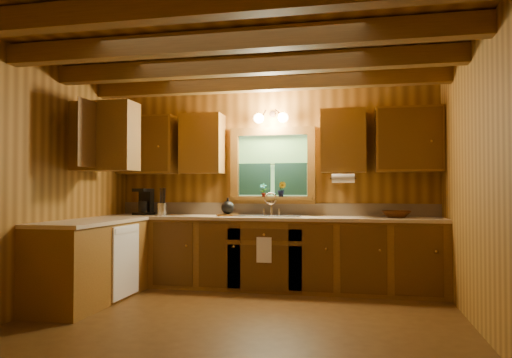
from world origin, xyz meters
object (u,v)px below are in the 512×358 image
object	(u,v)px
sink	(269,220)
cutting_board	(228,215)
wicker_basket	(396,214)
coffee_maker	(145,202)

from	to	relation	value
sink	cutting_board	xyz separation A→B (m)	(-0.52, -0.06, 0.06)
wicker_basket	coffee_maker	bearing A→B (deg)	179.36
coffee_maker	wicker_basket	distance (m)	3.25
cutting_board	wicker_basket	size ratio (longest dim) A/B	0.81
sink	coffee_maker	bearing A→B (deg)	178.06
coffee_maker	cutting_board	world-z (taller)	coffee_maker
sink	coffee_maker	size ratio (longest dim) A/B	2.34
cutting_board	sink	bearing A→B (deg)	-15.32
cutting_board	wicker_basket	bearing A→B (deg)	-19.56
sink	coffee_maker	world-z (taller)	coffee_maker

